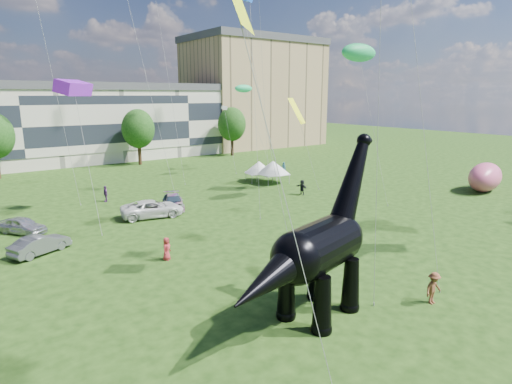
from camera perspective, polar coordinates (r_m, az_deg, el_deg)
ground at (r=25.19m, az=15.27°, el=-13.84°), size 220.00×220.00×0.00m
terrace_row at (r=76.35m, az=-29.33°, el=7.38°), size 78.00×11.00×12.00m
apartment_block at (r=97.68m, az=-0.26°, el=12.78°), size 28.00×18.00×22.00m
tree_mid_right at (r=71.61m, az=-15.46°, el=8.52°), size 5.20×5.20×9.44m
tree_far_right at (r=79.96m, az=-3.24°, el=9.36°), size 5.20×5.20×9.44m
dinosaur_sculpture at (r=21.49m, az=7.90°, el=-7.90°), size 11.51×4.45×9.40m
car_silver at (r=39.90m, az=-28.69°, el=-3.93°), size 3.60×4.30×1.39m
car_grey at (r=34.37m, az=-26.85°, el=-6.25°), size 4.44×3.05×1.39m
car_white at (r=40.85m, az=-13.66°, el=-2.17°), size 6.14×3.80×1.58m
car_dark at (r=43.42m, az=-10.99°, el=-1.30°), size 3.52×5.11×1.37m
gazebo_near at (r=56.00m, az=0.40°, el=3.33°), size 4.84×4.84×2.65m
gazebo_far at (r=54.84m, az=2.27°, el=3.30°), size 4.77×4.77×2.90m
inflatable_pink at (r=56.96m, az=28.23°, el=1.77°), size 7.32×4.83×3.36m
visitors at (r=35.62m, az=-7.52°, el=-3.99°), size 47.78×35.31×1.86m
kites at (r=37.97m, az=3.74°, el=22.52°), size 61.58×49.66×29.04m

